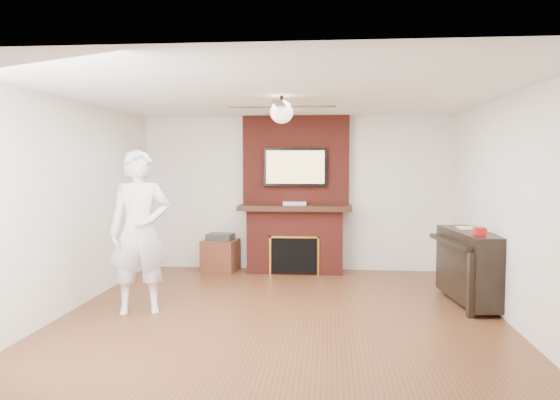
# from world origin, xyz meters

# --- Properties ---
(room_shell) EXTENTS (5.36, 5.86, 2.86)m
(room_shell) POSITION_xyz_m (0.00, 0.00, 1.25)
(room_shell) COLOR #542F18
(room_shell) RESTS_ON ground
(fireplace) EXTENTS (1.78, 0.64, 2.50)m
(fireplace) POSITION_xyz_m (0.00, 2.55, 1.00)
(fireplace) COLOR maroon
(fireplace) RESTS_ON ground
(tv) EXTENTS (1.00, 0.08, 0.60)m
(tv) POSITION_xyz_m (0.00, 2.50, 1.68)
(tv) COLOR black
(tv) RESTS_ON fireplace
(ceiling_fan) EXTENTS (1.21, 1.21, 0.31)m
(ceiling_fan) POSITION_xyz_m (-0.00, 0.00, 2.33)
(ceiling_fan) COLOR black
(ceiling_fan) RESTS_ON room_shell
(person) EXTENTS (0.81, 0.66, 1.90)m
(person) POSITION_xyz_m (-1.66, -0.02, 0.95)
(person) COLOR silver
(person) RESTS_ON ground
(side_table) EXTENTS (0.58, 0.58, 0.60)m
(side_table) POSITION_xyz_m (-1.21, 2.48, 0.28)
(side_table) COLOR brown
(side_table) RESTS_ON ground
(piano) EXTENTS (0.68, 1.43, 1.00)m
(piano) POSITION_xyz_m (2.28, 0.72, 0.49)
(piano) COLOR black
(piano) RESTS_ON ground
(cable_box) EXTENTS (0.37, 0.21, 0.05)m
(cable_box) POSITION_xyz_m (-0.01, 2.45, 1.11)
(cable_box) COLOR silver
(cable_box) RESTS_ON fireplace
(candle_orange) EXTENTS (0.08, 0.08, 0.14)m
(candle_orange) POSITION_xyz_m (-0.20, 2.36, 0.07)
(candle_orange) COLOR red
(candle_orange) RESTS_ON ground
(candle_green) EXTENTS (0.07, 0.07, 0.10)m
(candle_green) POSITION_xyz_m (-0.10, 2.32, 0.05)
(candle_green) COLOR #537E32
(candle_green) RESTS_ON ground
(candle_blue) EXTENTS (0.06, 0.06, 0.08)m
(candle_blue) POSITION_xyz_m (0.20, 2.30, 0.04)
(candle_blue) COLOR #344A9E
(candle_blue) RESTS_ON ground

